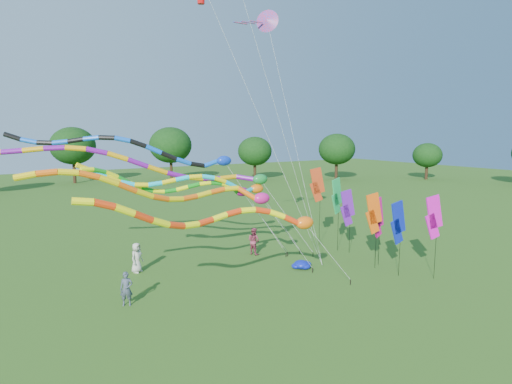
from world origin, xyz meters
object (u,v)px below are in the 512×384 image
tube_kite_orange (188,191)px  person_c (254,241)px  blue_nylon_heap (301,265)px  person_a (137,258)px  person_b (126,289)px  tube_kite_red (236,218)px

tube_kite_orange → person_c: 9.20m
blue_nylon_heap → person_a: size_ratio=0.86×
person_c → person_a: bearing=67.5°
blue_nylon_heap → tube_kite_orange: bearing=-175.1°
person_b → tube_kite_orange: bearing=13.0°
person_a → blue_nylon_heap: bearing=-63.9°
blue_nylon_heap → person_b: bearing=-179.6°
tube_kite_red → person_c: bearing=55.6°
tube_kite_orange → person_a: size_ratio=8.26×
tube_kite_red → tube_kite_orange: size_ratio=0.92×
blue_nylon_heap → person_a: 9.75m
person_a → person_c: 7.76m
tube_kite_red → tube_kite_orange: bearing=114.4°
tube_kite_red → person_a: size_ratio=7.64×
tube_kite_orange → person_c: tube_kite_orange is taller
person_c → blue_nylon_heap: bearing=172.8°
blue_nylon_heap → tube_kite_red: bearing=-151.9°
tube_kite_red → tube_kite_orange: tube_kite_orange is taller
tube_kite_orange → person_a: (-1.18, 5.10, -4.43)m
tube_kite_red → person_c: (5.43, 7.43, -3.44)m
tube_kite_orange → person_c: size_ratio=8.01×
person_b → person_a: bearing=91.9°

